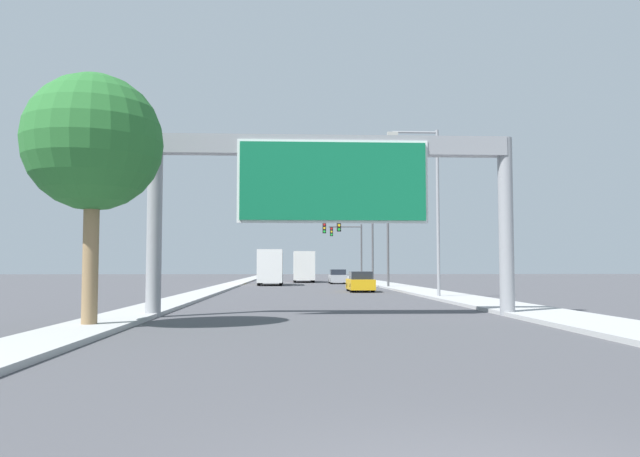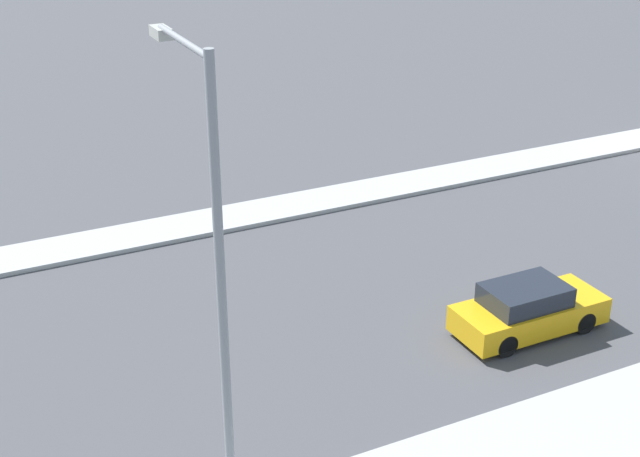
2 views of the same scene
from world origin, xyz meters
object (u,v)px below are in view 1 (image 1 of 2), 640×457
object	(u,v)px
car_mid_right	(360,282)
car_near_right	(338,277)
traffic_light_near_intersection	(371,239)
truck_box_primary	(304,267)
sign_gantry	(333,180)
palm_tree_foreground	(93,144)
truck_box_secondary	(271,267)
traffic_light_mid_block	(356,240)
street_lamp_right	(432,199)
traffic_light_far_intersection	(352,244)

from	to	relation	value
car_mid_right	car_near_right	distance (m)	21.64
traffic_light_near_intersection	truck_box_primary	bearing A→B (deg)	104.28
sign_gantry	palm_tree_foreground	xyz separation A→B (m)	(-7.33, -4.20, 0.43)
sign_gantry	palm_tree_foreground	bearing A→B (deg)	-150.22
truck_box_primary	truck_box_secondary	xyz separation A→B (m)	(-3.50, -12.16, -0.06)
truck_box_secondary	palm_tree_foreground	world-z (taller)	palm_tree_foreground
traffic_light_mid_block	street_lamp_right	xyz separation A→B (m)	(1.45, -27.68, 1.18)
car_mid_right	truck_box_secondary	xyz separation A→B (m)	(-7.00, 16.26, 1.05)
traffic_light_near_intersection	palm_tree_foreground	world-z (taller)	palm_tree_foreground
sign_gantry	truck_box_secondary	bearing A→B (deg)	95.17
traffic_light_near_intersection	traffic_light_far_intersection	world-z (taller)	traffic_light_far_intersection
traffic_light_near_intersection	palm_tree_foreground	distance (m)	36.57
traffic_light_far_intersection	truck_box_secondary	bearing A→B (deg)	-128.48
traffic_light_mid_block	street_lamp_right	world-z (taller)	street_lamp_right
traffic_light_near_intersection	traffic_light_mid_block	xyz separation A→B (m)	(-0.22, 10.00, 0.30)
car_near_right	palm_tree_foreground	world-z (taller)	palm_tree_foreground
truck_box_secondary	street_lamp_right	xyz separation A→B (m)	(10.00, -26.24, 3.94)
traffic_light_mid_block	traffic_light_far_intersection	distance (m)	10.01
traffic_light_mid_block	car_mid_right	bearing A→B (deg)	-95.01
truck_box_primary	traffic_light_mid_block	bearing A→B (deg)	-64.76
truck_box_secondary	traffic_light_near_intersection	world-z (taller)	traffic_light_near_intersection
sign_gantry	car_mid_right	size ratio (longest dim) A/B	3.13
traffic_light_near_intersection	traffic_light_mid_block	world-z (taller)	traffic_light_mid_block
truck_box_secondary	car_near_right	bearing A→B (deg)	37.51
truck_box_primary	palm_tree_foreground	size ratio (longest dim) A/B	1.19
traffic_light_mid_block	palm_tree_foreground	size ratio (longest dim) A/B	0.88
sign_gantry	truck_box_primary	size ratio (longest dim) A/B	1.51
truck_box_primary	traffic_light_far_intersection	distance (m)	6.26
truck_box_secondary	street_lamp_right	world-z (taller)	street_lamp_right
sign_gantry	truck_box_primary	bearing A→B (deg)	90.00
traffic_light_far_intersection	traffic_light_near_intersection	bearing A→B (deg)	-90.93
car_mid_right	street_lamp_right	xyz separation A→B (m)	(3.00, -9.98, 4.99)
car_mid_right	truck_box_primary	bearing A→B (deg)	97.02
traffic_light_near_intersection	truck_box_secondary	bearing A→B (deg)	135.72
car_near_right	truck_box_secondary	bearing A→B (deg)	-142.49
traffic_light_mid_block	truck_box_secondary	bearing A→B (deg)	-170.41
car_near_right	car_mid_right	bearing A→B (deg)	-90.00
truck_box_primary	street_lamp_right	size ratio (longest dim) A/B	0.92
traffic_light_near_intersection	street_lamp_right	world-z (taller)	street_lamp_right
truck_box_secondary	sign_gantry	bearing A→B (deg)	-84.83
truck_box_primary	traffic_light_near_intersection	bearing A→B (deg)	-75.72
car_mid_right	traffic_light_far_intersection	distance (m)	28.05
truck_box_primary	sign_gantry	bearing A→B (deg)	-90.00
car_mid_right	palm_tree_foreground	world-z (taller)	palm_tree_foreground
truck_box_primary	street_lamp_right	bearing A→B (deg)	-80.39
car_mid_right	car_near_right	bearing A→B (deg)	90.00
sign_gantry	traffic_light_mid_block	world-z (taller)	sign_gantry
street_lamp_right	traffic_light_near_intersection	bearing A→B (deg)	93.97
car_near_right	traffic_light_near_intersection	world-z (taller)	traffic_light_near_intersection
car_mid_right	truck_box_primary	world-z (taller)	truck_box_primary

